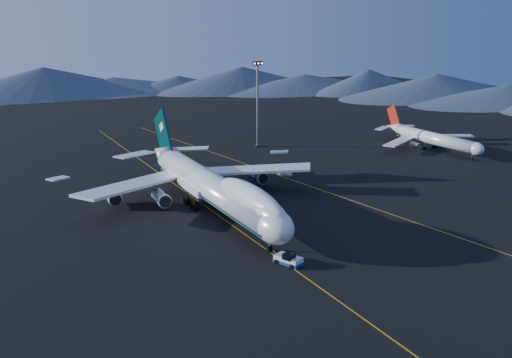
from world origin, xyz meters
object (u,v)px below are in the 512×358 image
pushback_tug (288,260)px  second_jet (431,138)px  floodlight_mast (258,104)px  service_van (285,173)px  boeing_747 (212,186)px

pushback_tug → second_jet: (89.84, 57.92, 3.11)m
pushback_tug → floodlight_mast: (40.82, 88.68, 13.79)m
second_jet → service_van: second_jet is taller
second_jet → floodlight_mast: (-49.02, 30.76, 10.69)m
pushback_tug → second_jet: size_ratio=0.13×
boeing_747 → floodlight_mast: size_ratio=2.53×
boeing_747 → pushback_tug: boeing_747 is taller
second_jet → floodlight_mast: 58.85m
pushback_tug → service_van: size_ratio=1.23×
boeing_747 → second_jet: boeing_747 is taller
pushback_tug → floodlight_mast: 98.59m
boeing_747 → pushback_tug: (0.30, -32.90, -5.12)m
second_jet → service_van: (-60.15, -6.47, -3.17)m
boeing_747 → pushback_tug: bearing=-89.5°
boeing_747 → pushback_tug: 33.30m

